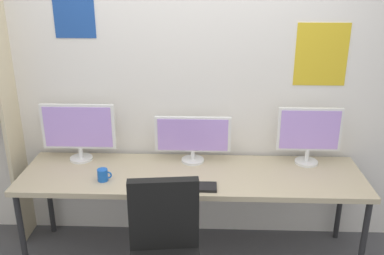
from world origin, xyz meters
name	(u,v)px	position (x,y,z in m)	size (l,w,h in m)	color
wall_back	(194,86)	(0.00, 1.02, 1.30)	(4.97, 0.11, 2.60)	silver
desk	(192,179)	(0.00, 0.60, 0.69)	(2.57, 0.68, 0.74)	tan
monitor_left	(79,129)	(-0.90, 0.81, 1.00)	(0.58, 0.18, 0.47)	silver
monitor_center	(193,137)	(0.00, 0.81, 0.95)	(0.60, 0.18, 0.37)	silver
monitor_right	(309,133)	(0.90, 0.81, 1.00)	(0.49, 0.18, 0.46)	silver
keyboard_main	(191,187)	(0.00, 0.37, 0.75)	(0.37, 0.13, 0.02)	black
computer_mouse	(136,187)	(-0.38, 0.35, 0.76)	(0.06, 0.10, 0.03)	silver
coffee_mug	(103,175)	(-0.64, 0.46, 0.79)	(0.11, 0.08, 0.09)	blue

